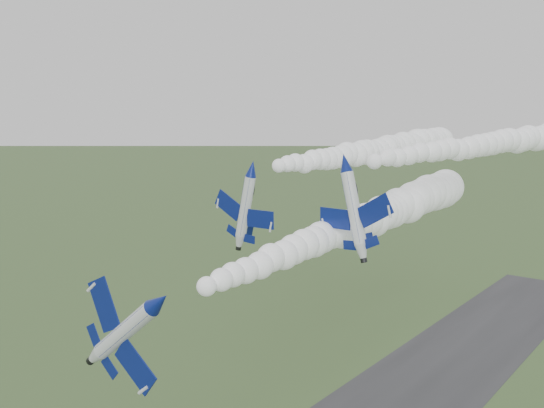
% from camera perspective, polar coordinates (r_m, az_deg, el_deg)
% --- Properties ---
extents(jet_lead, '(6.87, 13.03, 8.51)m').
position_cam_1_polar(jet_lead, '(50.54, -10.64, -9.05)').
color(jet_lead, silver).
extents(smoke_trail_jet_lead, '(7.96, 60.46, 5.70)m').
position_cam_1_polar(smoke_trail_jet_lead, '(75.57, 8.34, -1.69)').
color(smoke_trail_jet_lead, white).
extents(jet_pair_left, '(9.55, 11.75, 3.44)m').
position_cam_1_polar(jet_pair_left, '(73.87, -1.95, 3.36)').
color(jet_pair_left, silver).
extents(smoke_trail_jet_pair_left, '(7.89, 58.72, 5.75)m').
position_cam_1_polar(smoke_trail_jet_pair_left, '(100.22, 9.68, 4.89)').
color(smoke_trail_jet_pair_left, white).
extents(jet_pair_right, '(9.85, 12.05, 3.70)m').
position_cam_1_polar(jet_pair_right, '(66.19, 6.83, 3.90)').
color(jet_pair_right, silver).
extents(smoke_trail_jet_pair_right, '(14.75, 63.76, 4.57)m').
position_cam_1_polar(smoke_trail_jet_pair_right, '(95.15, 21.04, 5.47)').
color(smoke_trail_jet_pair_right, white).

